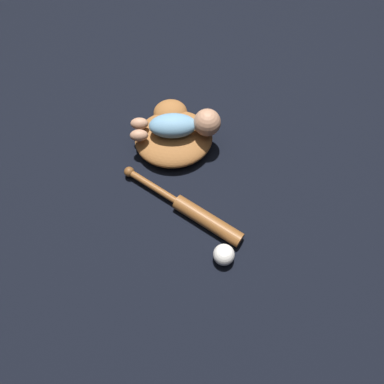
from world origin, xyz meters
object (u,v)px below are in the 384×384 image
object	(u,v)px
baseball_glove	(173,134)
baseball_bat	(195,213)
baseball	(224,255)
baby_figure	(183,125)

from	to	relation	value
baseball_glove	baseball_bat	xyz separation A→B (m)	(-0.01, -0.36, -0.01)
baseball_glove	baseball	bearing A→B (deg)	-85.14
baseball_glove	baseball	size ratio (longest dim) A/B	4.79
baseball_glove	baseball_bat	size ratio (longest dim) A/B	0.86
baby_figure	baseball_bat	size ratio (longest dim) A/B	0.84
baby_figure	baseball_bat	world-z (taller)	baby_figure
baseball	baseball_glove	bearing A→B (deg)	94.86
baseball_glove	baby_figure	world-z (taller)	baby_figure
baseball_bat	baseball	distance (m)	0.19
baseball_bat	baseball	size ratio (longest dim) A/B	5.57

